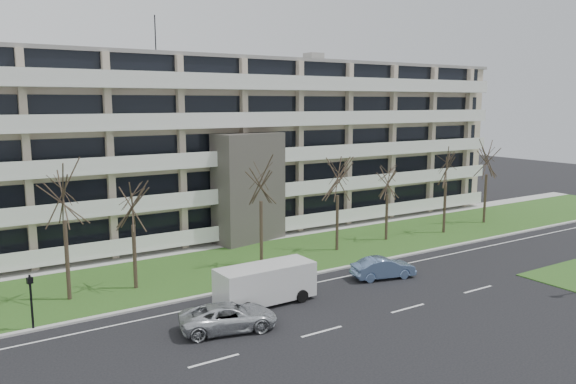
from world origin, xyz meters
TOP-DOWN VIEW (x-y plane):
  - ground at (0.00, 0.00)m, footprint 160.00×160.00m
  - grass_verge at (0.00, 13.00)m, footprint 90.00×10.00m
  - curb at (0.00, 8.00)m, footprint 90.00×0.35m
  - sidewalk at (0.00, 18.50)m, footprint 90.00×2.00m
  - lane_edge_line at (0.00, 6.50)m, footprint 90.00×0.12m
  - apartment_building at (-0.01, 25.32)m, footprint 60.50×15.10m
  - silver_pickup at (-9.85, 2.77)m, footprint 5.40×3.44m
  - blue_sedan at (2.58, 4.91)m, footprint 4.45×2.45m
  - white_van at (-6.23, 5.10)m, footprint 5.83×2.46m
  - pedestrian_signal at (-18.28, 8.11)m, footprint 0.32×0.27m
  - tree_1 at (-15.76, 11.74)m, footprint 4.27×4.27m
  - tree_2 at (-11.84, 11.63)m, footprint 3.63×3.63m
  - tree_3 at (-2.73, 11.75)m, footprint 4.15×4.15m
  - tree_4 at (4.28, 12.09)m, footprint 3.92×3.92m
  - tree_5 at (9.82, 12.50)m, footprint 3.48×3.48m
  - tree_6 at (15.91, 11.68)m, footprint 4.02×4.02m
  - tree_7 at (22.39, 12.48)m, footprint 4.20×4.20m

SIDE VIEW (x-z plane):
  - ground at x=0.00m, z-range 0.00..0.00m
  - lane_edge_line at x=0.00m, z-range 0.00..0.01m
  - grass_verge at x=0.00m, z-range 0.00..0.06m
  - sidewalk at x=0.00m, z-range 0.00..0.08m
  - curb at x=0.00m, z-range 0.00..0.12m
  - silver_pickup at x=-9.85m, z-range 0.00..1.39m
  - blue_sedan at x=2.58m, z-range 0.00..1.39m
  - white_van at x=-6.23m, z-range 0.22..2.47m
  - pedestrian_signal at x=-18.28m, z-range 0.40..3.33m
  - tree_5 at x=9.82m, z-range 1.93..8.88m
  - tree_2 at x=-11.84m, z-range 2.01..9.27m
  - tree_4 at x=4.28m, z-range 2.17..10.01m
  - tree_6 at x=15.91m, z-range 2.23..10.26m
  - tree_3 at x=-2.73m, z-range 2.31..10.61m
  - tree_7 at x=22.39m, z-range 2.34..10.74m
  - tree_1 at x=-15.76m, z-range 2.37..10.90m
  - apartment_building at x=-0.01m, z-range -1.76..16.99m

